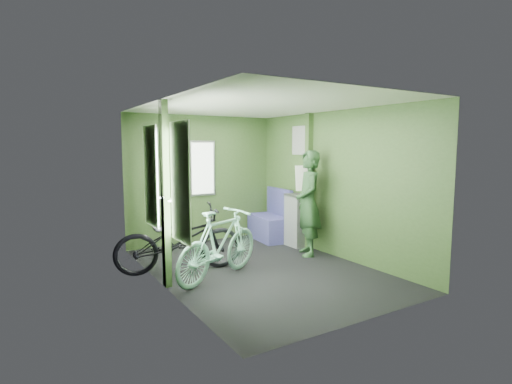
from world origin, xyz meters
TOP-DOWN VIEW (x-y plane):
  - room at (-0.04, 0.04)m, footprint 4.00×4.02m
  - bicycle_black at (-1.03, 0.45)m, footprint 1.86×1.04m
  - bicycle_mint at (-0.68, -0.10)m, footprint 1.65×1.13m
  - passenger at (1.07, 0.25)m, footprint 0.62×0.75m
  - waste_box at (1.26, 0.80)m, footprint 0.27×0.38m
  - bench_seat at (1.15, 1.45)m, footprint 0.59×0.95m

SIDE VIEW (x-z plane):
  - bicycle_black at x=-1.03m, z-range -0.49..0.49m
  - bicycle_mint at x=-0.68m, z-range -0.49..0.49m
  - bench_seat at x=1.15m, z-range -0.20..0.76m
  - waste_box at x=1.26m, z-range 0.00..0.92m
  - passenger at x=1.07m, z-range 0.00..1.69m
  - room at x=-0.04m, z-range 0.28..2.59m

